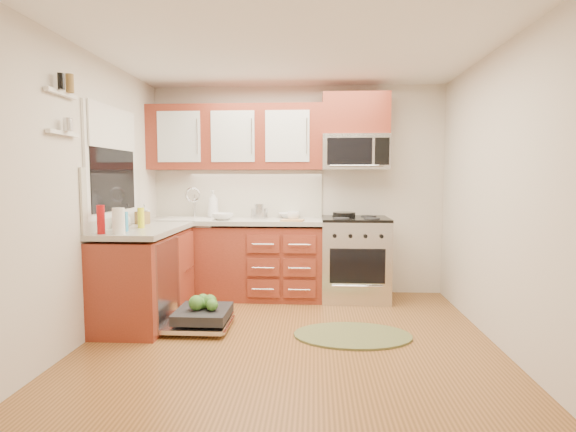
# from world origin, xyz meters

# --- Properties ---
(floor) EXTENTS (3.50, 3.50, 0.00)m
(floor) POSITION_xyz_m (0.00, 0.00, 0.00)
(floor) COLOR brown
(floor) RESTS_ON ground
(ceiling) EXTENTS (3.50, 3.50, 0.00)m
(ceiling) POSITION_xyz_m (0.00, 0.00, 2.50)
(ceiling) COLOR white
(ceiling) RESTS_ON ground
(wall_back) EXTENTS (3.50, 0.04, 2.50)m
(wall_back) POSITION_xyz_m (0.00, 1.75, 1.25)
(wall_back) COLOR beige
(wall_back) RESTS_ON ground
(wall_front) EXTENTS (3.50, 0.04, 2.50)m
(wall_front) POSITION_xyz_m (0.00, -1.75, 1.25)
(wall_front) COLOR beige
(wall_front) RESTS_ON ground
(wall_left) EXTENTS (0.04, 3.50, 2.50)m
(wall_left) POSITION_xyz_m (-1.75, 0.00, 1.25)
(wall_left) COLOR beige
(wall_left) RESTS_ON ground
(wall_right) EXTENTS (0.04, 3.50, 2.50)m
(wall_right) POSITION_xyz_m (1.75, 0.00, 1.25)
(wall_right) COLOR beige
(wall_right) RESTS_ON ground
(base_cabinet_back) EXTENTS (2.05, 0.60, 0.85)m
(base_cabinet_back) POSITION_xyz_m (-0.73, 1.45, 0.42)
(base_cabinet_back) COLOR maroon
(base_cabinet_back) RESTS_ON ground
(base_cabinet_left) EXTENTS (0.60, 1.25, 0.85)m
(base_cabinet_left) POSITION_xyz_m (-1.45, 0.52, 0.42)
(base_cabinet_left) COLOR maroon
(base_cabinet_left) RESTS_ON ground
(countertop_back) EXTENTS (2.07, 0.64, 0.05)m
(countertop_back) POSITION_xyz_m (-0.72, 1.44, 0.90)
(countertop_back) COLOR #A5A397
(countertop_back) RESTS_ON base_cabinet_back
(countertop_left) EXTENTS (0.64, 1.27, 0.05)m
(countertop_left) POSITION_xyz_m (-1.44, 0.53, 0.90)
(countertop_left) COLOR #A5A397
(countertop_left) RESTS_ON base_cabinet_left
(backsplash_back) EXTENTS (2.05, 0.02, 0.57)m
(backsplash_back) POSITION_xyz_m (-0.73, 1.74, 1.21)
(backsplash_back) COLOR beige
(backsplash_back) RESTS_ON ground
(backsplash_left) EXTENTS (0.02, 1.25, 0.57)m
(backsplash_left) POSITION_xyz_m (-1.74, 0.52, 1.21)
(backsplash_left) COLOR beige
(backsplash_left) RESTS_ON ground
(upper_cabinets) EXTENTS (2.05, 0.35, 0.75)m
(upper_cabinets) POSITION_xyz_m (-0.73, 1.57, 1.88)
(upper_cabinets) COLOR maroon
(upper_cabinets) RESTS_ON ground
(cabinet_over_mw) EXTENTS (0.76, 0.35, 0.47)m
(cabinet_over_mw) POSITION_xyz_m (0.68, 1.57, 2.13)
(cabinet_over_mw) COLOR maroon
(cabinet_over_mw) RESTS_ON ground
(range) EXTENTS (0.76, 0.64, 0.95)m
(range) POSITION_xyz_m (0.68, 1.43, 0.47)
(range) COLOR silver
(range) RESTS_ON ground
(microwave) EXTENTS (0.76, 0.38, 0.40)m
(microwave) POSITION_xyz_m (0.68, 1.55, 1.70)
(microwave) COLOR silver
(microwave) RESTS_ON ground
(sink) EXTENTS (0.62, 0.50, 0.26)m
(sink) POSITION_xyz_m (-1.25, 1.42, 0.80)
(sink) COLOR white
(sink) RESTS_ON ground
(dishwasher) EXTENTS (0.70, 0.60, 0.20)m
(dishwasher) POSITION_xyz_m (-0.86, 0.30, 0.10)
(dishwasher) COLOR silver
(dishwasher) RESTS_ON ground
(window) EXTENTS (0.03, 1.05, 1.05)m
(window) POSITION_xyz_m (-1.74, 0.50, 1.55)
(window) COLOR white
(window) RESTS_ON ground
(window_blind) EXTENTS (0.02, 0.96, 0.40)m
(window_blind) POSITION_xyz_m (-1.71, 0.50, 1.88)
(window_blind) COLOR white
(window_blind) RESTS_ON ground
(shelf_upper) EXTENTS (0.04, 0.40, 0.03)m
(shelf_upper) POSITION_xyz_m (-1.72, -0.35, 2.05)
(shelf_upper) COLOR white
(shelf_upper) RESTS_ON ground
(shelf_lower) EXTENTS (0.04, 0.40, 0.03)m
(shelf_lower) POSITION_xyz_m (-1.72, -0.35, 1.75)
(shelf_lower) COLOR white
(shelf_lower) RESTS_ON ground
(rug) EXTENTS (1.23, 1.02, 0.02)m
(rug) POSITION_xyz_m (0.56, 0.18, 0.01)
(rug) COLOR brown
(rug) RESTS_ON ground
(skillet) EXTENTS (0.30, 0.30, 0.05)m
(skillet) POSITION_xyz_m (0.56, 1.55, 0.97)
(skillet) COLOR black
(skillet) RESTS_ON range
(stock_pot) EXTENTS (0.23, 0.23, 0.12)m
(stock_pot) POSITION_xyz_m (-0.44, 1.54, 0.98)
(stock_pot) COLOR silver
(stock_pot) RESTS_ON countertop_back
(cutting_board) EXTENTS (0.27, 0.19, 0.02)m
(cutting_board) POSITION_xyz_m (-0.03, 1.22, 0.93)
(cutting_board) COLOR tan
(cutting_board) RESTS_ON countertop_back
(canister) EXTENTS (0.14, 0.14, 0.17)m
(canister) POSITION_xyz_m (-0.44, 1.50, 1.01)
(canister) COLOR silver
(canister) RESTS_ON countertop_back
(paper_towel_roll) EXTENTS (0.13, 0.13, 0.23)m
(paper_towel_roll) POSITION_xyz_m (-1.46, -0.00, 1.04)
(paper_towel_roll) COLOR white
(paper_towel_roll) RESTS_ON countertop_left
(mustard_bottle) EXTENTS (0.07, 0.07, 0.20)m
(mustard_bottle) POSITION_xyz_m (-1.45, 0.47, 1.02)
(mustard_bottle) COLOR yellow
(mustard_bottle) RESTS_ON countertop_left
(red_bottle) EXTENTS (0.08, 0.08, 0.25)m
(red_bottle) POSITION_xyz_m (-1.62, 0.00, 1.05)
(red_bottle) COLOR #A80E10
(red_bottle) RESTS_ON countertop_left
(wooden_box) EXTENTS (0.15, 0.13, 0.13)m
(wooden_box) POSITION_xyz_m (-1.58, 0.83, 0.99)
(wooden_box) COLOR olive
(wooden_box) RESTS_ON countertop_left
(blue_carton) EXTENTS (0.12, 0.08, 0.18)m
(blue_carton) POSITION_xyz_m (-1.53, 0.19, 1.01)
(blue_carton) COLOR #2889BE
(blue_carton) RESTS_ON countertop_left
(bowl_a) EXTENTS (0.30, 0.30, 0.06)m
(bowl_a) POSITION_xyz_m (-0.09, 1.60, 0.96)
(bowl_a) COLOR #999999
(bowl_a) RESTS_ON countertop_back
(bowl_b) EXTENTS (0.29, 0.29, 0.08)m
(bowl_b) POSITION_xyz_m (-0.84, 1.31, 0.96)
(bowl_b) COLOR #999999
(bowl_b) RESTS_ON countertop_back
(cup) EXTENTS (0.16, 0.16, 0.11)m
(cup) POSITION_xyz_m (-0.02, 1.29, 0.98)
(cup) COLOR #999999
(cup) RESTS_ON countertop_back
(soap_bottle_a) EXTENTS (0.15, 0.15, 0.33)m
(soap_bottle_a) POSITION_xyz_m (-1.00, 1.56, 1.09)
(soap_bottle_a) COLOR #999999
(soap_bottle_a) RESTS_ON countertop_back
(soap_bottle_b) EXTENTS (0.10, 0.10, 0.20)m
(soap_bottle_b) POSITION_xyz_m (-1.62, 1.00, 1.02)
(soap_bottle_b) COLOR #999999
(soap_bottle_b) RESTS_ON countertop_left
(soap_bottle_c) EXTENTS (0.17, 0.17, 0.18)m
(soap_bottle_c) POSITION_xyz_m (-1.62, 0.45, 1.02)
(soap_bottle_c) COLOR #999999
(soap_bottle_c) RESTS_ON countertop_left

